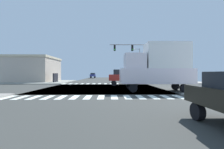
{
  "coord_description": "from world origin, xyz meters",
  "views": [
    {
      "loc": [
        0.84,
        -18.78,
        1.83
      ],
      "look_at": [
        1.46,
        10.57,
        1.56
      ],
      "focal_mm": 24.31,
      "sensor_mm": 36.0,
      "label": 1
    }
  ],
  "objects_px": {
    "street_lamp": "(138,61)",
    "sedan_queued_3": "(93,75)",
    "traffic_signal_mast": "(135,53)",
    "box_truck_leading_1": "(158,66)",
    "bank_building": "(21,69)",
    "suv_trailing_2": "(124,76)"
  },
  "relations": [
    {
      "from": "traffic_signal_mast",
      "to": "bank_building",
      "type": "relative_size",
      "value": 0.45
    },
    {
      "from": "bank_building",
      "to": "sedan_queued_3",
      "type": "xyz_separation_m",
      "value": [
        12.73,
        23.03,
        -1.51
      ]
    },
    {
      "from": "traffic_signal_mast",
      "to": "box_truck_leading_1",
      "type": "height_order",
      "value": "traffic_signal_mast"
    },
    {
      "from": "traffic_signal_mast",
      "to": "box_truck_leading_1",
      "type": "bearing_deg",
      "value": -87.23
    },
    {
      "from": "street_lamp",
      "to": "bank_building",
      "type": "distance_m",
      "value": 26.07
    },
    {
      "from": "street_lamp",
      "to": "box_truck_leading_1",
      "type": "bearing_deg",
      "value": -95.83
    },
    {
      "from": "traffic_signal_mast",
      "to": "bank_building",
      "type": "distance_m",
      "value": 24.19
    },
    {
      "from": "bank_building",
      "to": "suv_trailing_2",
      "type": "xyz_separation_m",
      "value": [
        20.87,
        -10.27,
        -1.24
      ]
    },
    {
      "from": "box_truck_leading_1",
      "to": "suv_trailing_2",
      "type": "distance_m",
      "value": 7.59
    },
    {
      "from": "bank_building",
      "to": "traffic_signal_mast",
      "type": "bearing_deg",
      "value": -16.54
    },
    {
      "from": "traffic_signal_mast",
      "to": "sedan_queued_3",
      "type": "bearing_deg",
      "value": 109.06
    },
    {
      "from": "street_lamp",
      "to": "bank_building",
      "type": "relative_size",
      "value": 0.49
    },
    {
      "from": "bank_building",
      "to": "sedan_queued_3",
      "type": "distance_m",
      "value": 26.36
    },
    {
      "from": "traffic_signal_mast",
      "to": "bank_building",
      "type": "height_order",
      "value": "traffic_signal_mast"
    },
    {
      "from": "street_lamp",
      "to": "bank_building",
      "type": "xyz_separation_m",
      "value": [
        -25.71,
        -3.79,
        -2.01
      ]
    },
    {
      "from": "sedan_queued_3",
      "to": "street_lamp",
      "type": "bearing_deg",
      "value": 123.99
    },
    {
      "from": "street_lamp",
      "to": "box_truck_leading_1",
      "type": "relative_size",
      "value": 1.07
    },
    {
      "from": "street_lamp",
      "to": "sedan_queued_3",
      "type": "height_order",
      "value": "street_lamp"
    },
    {
      "from": "bank_building",
      "to": "street_lamp",
      "type": "bearing_deg",
      "value": 8.39
    },
    {
      "from": "bank_building",
      "to": "suv_trailing_2",
      "type": "relative_size",
      "value": 3.4
    },
    {
      "from": "traffic_signal_mast",
      "to": "suv_trailing_2",
      "type": "xyz_separation_m",
      "value": [
        -2.19,
        -3.43,
        -3.83
      ]
    },
    {
      "from": "street_lamp",
      "to": "bank_building",
      "type": "bearing_deg",
      "value": -171.61
    }
  ]
}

